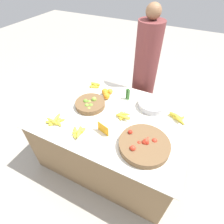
{
  "coord_description": "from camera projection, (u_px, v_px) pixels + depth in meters",
  "views": [
    {
      "loc": [
        0.6,
        -1.23,
        2.09
      ],
      "look_at": [
        0.0,
        0.0,
        0.82
      ],
      "focal_mm": 28.0,
      "sensor_mm": 36.0,
      "label": 1
    }
  ],
  "objects": [
    {
      "name": "ground_plane",
      "position": [
        112.0,
        155.0,
        2.42
      ],
      "size": [
        12.0,
        12.0,
        0.0
      ],
      "primitive_type": "plane",
      "color": "#ADA599"
    },
    {
      "name": "market_table",
      "position": [
        112.0,
        138.0,
        2.16
      ],
      "size": [
        1.65,
        1.15,
        0.77
      ],
      "color": "olive",
      "rests_on": "ground_plane"
    },
    {
      "name": "lime_bowl",
      "position": [
        90.0,
        104.0,
        1.99
      ],
      "size": [
        0.34,
        0.34,
        0.09
      ],
      "color": "brown",
      "rests_on": "market_table"
    },
    {
      "name": "tomato_basket",
      "position": [
        144.0,
        145.0,
        1.57
      ],
      "size": [
        0.46,
        0.46,
        0.1
      ],
      "color": "brown",
      "rests_on": "market_table"
    },
    {
      "name": "orange_pile",
      "position": [
        107.0,
        93.0,
        2.13
      ],
      "size": [
        0.14,
        0.19,
        0.08
      ],
      "color": "orange",
      "rests_on": "market_table"
    },
    {
      "name": "metal_bowl",
      "position": [
        152.0,
        105.0,
        1.98
      ],
      "size": [
        0.31,
        0.31,
        0.07
      ],
      "color": "#B7B7BF",
      "rests_on": "market_table"
    },
    {
      "name": "price_sign",
      "position": [
        103.0,
        129.0,
        1.68
      ],
      "size": [
        0.14,
        0.05,
        0.11
      ],
      "rotation": [
        0.0,
        0.0,
        -0.28
      ],
      "color": "orange",
      "rests_on": "market_table"
    },
    {
      "name": "veg_bundle",
      "position": [
        128.0,
        94.0,
        2.06
      ],
      "size": [
        0.05,
        0.05,
        0.14
      ],
      "color": "#4C8E42",
      "rests_on": "market_table"
    },
    {
      "name": "banana_bunch_middle_right",
      "position": [
        55.0,
        121.0,
        1.8
      ],
      "size": [
        0.19,
        0.19,
        0.06
      ],
      "color": "yellow",
      "rests_on": "market_table"
    },
    {
      "name": "banana_bunch_back_center",
      "position": [
        78.0,
        132.0,
        1.7
      ],
      "size": [
        0.15,
        0.17,
        0.06
      ],
      "color": "yellow",
      "rests_on": "market_table"
    },
    {
      "name": "banana_bunch_front_center",
      "position": [
        177.0,
        118.0,
        1.84
      ],
      "size": [
        0.2,
        0.14,
        0.06
      ],
      "color": "yellow",
      "rests_on": "market_table"
    },
    {
      "name": "banana_bunch_front_left",
      "position": [
        95.0,
        85.0,
        2.28
      ],
      "size": [
        0.15,
        0.14,
        0.06
      ],
      "color": "yellow",
      "rests_on": "market_table"
    },
    {
      "name": "banana_bunch_front_right",
      "position": [
        123.0,
        116.0,
        1.87
      ],
      "size": [
        0.17,
        0.14,
        0.05
      ],
      "color": "yellow",
      "rests_on": "market_table"
    },
    {
      "name": "vendor_person",
      "position": [
        144.0,
        79.0,
        2.39
      ],
      "size": [
        0.31,
        0.31,
        1.7
      ],
      "color": "brown",
      "rests_on": "ground_plane"
    }
  ]
}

